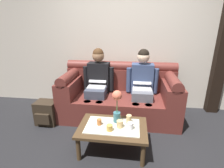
% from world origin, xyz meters
% --- Properties ---
extents(ground_plane, '(14.00, 14.00, 0.00)m').
position_xyz_m(ground_plane, '(0.00, 0.00, 0.00)').
color(ground_plane, black).
extents(back_wall_patterned, '(6.00, 0.12, 2.90)m').
position_xyz_m(back_wall_patterned, '(0.00, 1.70, 1.45)').
color(back_wall_patterned, beige).
rests_on(back_wall_patterned, ground_plane).
extents(couch, '(2.03, 0.88, 0.96)m').
position_xyz_m(couch, '(-0.00, 1.17, 0.37)').
color(couch, maroon).
rests_on(couch, ground_plane).
extents(person_left, '(0.56, 0.67, 1.22)m').
position_xyz_m(person_left, '(-0.39, 1.17, 0.66)').
color(person_left, '#383D4C').
rests_on(person_left, ground_plane).
extents(person_right, '(0.56, 0.67, 1.22)m').
position_xyz_m(person_right, '(0.39, 1.17, 0.66)').
color(person_right, '#595B66').
rests_on(person_right, ground_plane).
extents(coffee_table, '(0.88, 0.59, 0.37)m').
position_xyz_m(coffee_table, '(0.00, 0.21, 0.31)').
color(coffee_table, '#47331E').
rests_on(coffee_table, ground_plane).
extents(flower_vase, '(0.13, 0.13, 0.45)m').
position_xyz_m(flower_vase, '(0.04, 0.32, 0.63)').
color(flower_vase, '#336672').
rests_on(flower_vase, coffee_table).
extents(cup_near_left, '(0.07, 0.07, 0.11)m').
position_xyz_m(cup_near_left, '(0.20, 0.30, 0.42)').
color(cup_near_left, '#DBB77A').
rests_on(cup_near_left, coffee_table).
extents(cup_near_right, '(0.08, 0.08, 0.08)m').
position_xyz_m(cup_near_right, '(-0.02, 0.10, 0.40)').
color(cup_near_right, gold).
rests_on(cup_near_right, coffee_table).
extents(cup_far_center, '(0.06, 0.06, 0.08)m').
position_xyz_m(cup_far_center, '(-0.18, 0.21, 0.41)').
color(cup_far_center, '#B26633').
rests_on(cup_far_center, coffee_table).
extents(cup_far_left, '(0.08, 0.08, 0.09)m').
position_xyz_m(cup_far_left, '(0.23, 0.17, 0.41)').
color(cup_far_left, silver).
rests_on(cup_far_left, coffee_table).
extents(cup_far_right, '(0.08, 0.08, 0.09)m').
position_xyz_m(cup_far_right, '(0.10, 0.19, 0.41)').
color(cup_far_right, '#DBB77A').
rests_on(cup_far_right, coffee_table).
extents(backpack_left, '(0.35, 0.31, 0.40)m').
position_xyz_m(backpack_left, '(-1.19, 0.71, 0.20)').
color(backpack_left, '#2D2319').
rests_on(backpack_left, ground_plane).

